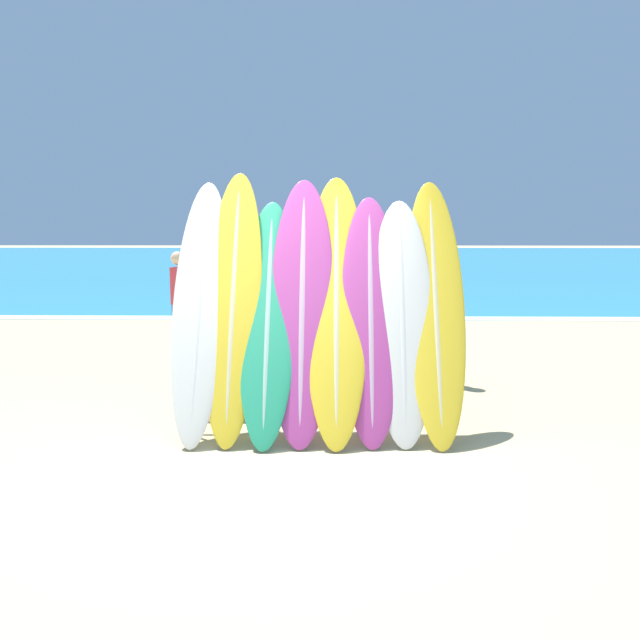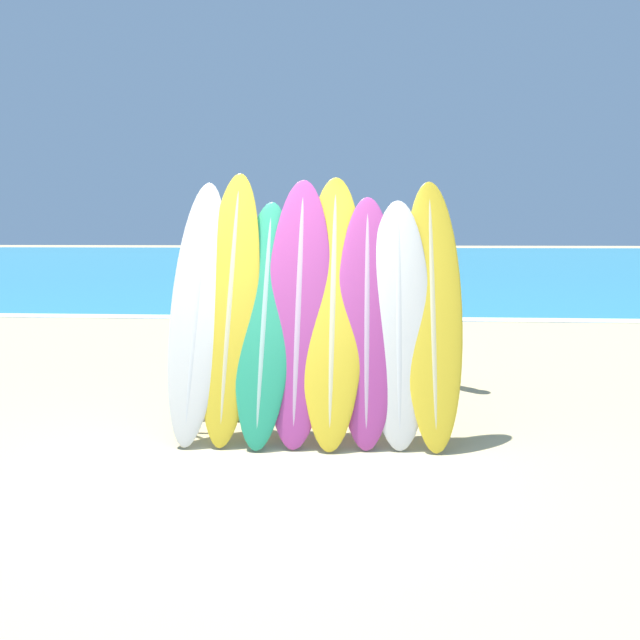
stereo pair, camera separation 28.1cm
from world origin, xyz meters
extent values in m
plane|color=tan|center=(0.00, 0.00, 0.00)|extent=(160.00, 160.00, 0.00)
cube|color=teal|center=(0.00, 37.99, 0.00)|extent=(120.00, 60.00, 0.00)
cube|color=white|center=(0.00, 8.29, 0.01)|extent=(120.00, 0.60, 0.01)
cylinder|color=gray|center=(-0.81, 0.66, 0.46)|extent=(0.04, 0.04, 0.91)
cylinder|color=gray|center=(1.57, 0.66, 0.46)|extent=(0.04, 0.04, 0.91)
cylinder|color=gray|center=(0.38, 0.66, 0.89)|extent=(2.42, 0.04, 0.04)
cylinder|color=gray|center=(0.38, 0.66, 0.12)|extent=(2.42, 0.04, 0.04)
ellipsoid|color=silver|center=(-0.68, 0.75, 1.15)|extent=(0.49, 1.18, 2.30)
ellipsoid|color=silver|center=(-0.68, 0.75, 1.15)|extent=(0.09, 1.15, 2.21)
ellipsoid|color=yellow|center=(-0.38, 0.77, 1.19)|extent=(0.51, 1.19, 2.39)
ellipsoid|color=beige|center=(-0.38, 0.77, 1.19)|extent=(0.09, 1.15, 2.30)
ellipsoid|color=#289E70|center=(-0.07, 0.72, 1.06)|extent=(0.51, 1.18, 2.11)
ellipsoid|color=#9AC3B3|center=(-0.07, 0.72, 1.06)|extent=(0.09, 1.14, 2.03)
ellipsoid|color=#B23D8E|center=(0.24, 0.76, 1.16)|extent=(0.58, 1.15, 2.32)
ellipsoid|color=#CAA1BE|center=(0.24, 0.76, 1.16)|extent=(0.11, 1.11, 2.23)
ellipsoid|color=yellow|center=(0.54, 0.78, 1.18)|extent=(0.57, 1.28, 2.35)
ellipsoid|color=beige|center=(0.54, 0.78, 1.18)|extent=(0.10, 1.24, 2.26)
ellipsoid|color=#B23D8E|center=(0.84, 0.72, 1.07)|extent=(0.54, 1.02, 2.15)
ellipsoid|color=#CAA1BE|center=(0.84, 0.72, 1.07)|extent=(0.10, 0.99, 2.07)
ellipsoid|color=silver|center=(1.12, 0.71, 1.06)|extent=(0.55, 0.96, 2.11)
ellipsoid|color=silver|center=(1.12, 0.71, 1.06)|extent=(0.10, 0.93, 2.03)
ellipsoid|color=yellow|center=(1.42, 0.76, 1.15)|extent=(0.52, 1.16, 2.30)
ellipsoid|color=beige|center=(1.42, 0.76, 1.15)|extent=(0.09, 1.12, 2.21)
cylinder|color=#A87A5B|center=(1.81, 2.56, 0.37)|extent=(0.10, 0.10, 0.73)
cylinder|color=#A87A5B|center=(1.73, 2.70, 0.37)|extent=(0.10, 0.10, 0.73)
cube|color=#478466|center=(1.77, 2.63, 0.62)|extent=(0.22, 0.24, 0.22)
cube|color=white|center=(1.77, 2.63, 1.02)|extent=(0.24, 0.27, 0.58)
sphere|color=#A87A5B|center=(1.77, 2.63, 1.45)|extent=(0.21, 0.21, 0.21)
cylinder|color=beige|center=(-1.86, 4.54, 0.36)|extent=(0.10, 0.10, 0.72)
cylinder|color=beige|center=(-1.80, 4.69, 0.36)|extent=(0.10, 0.10, 0.72)
cube|color=#385693|center=(-1.83, 4.62, 0.61)|extent=(0.19, 0.24, 0.22)
cube|color=#DB3842|center=(-1.83, 4.62, 1.01)|extent=(0.21, 0.26, 0.57)
sphere|color=beige|center=(-1.83, 4.62, 1.42)|extent=(0.20, 0.20, 0.20)
cylinder|color=#A87A5B|center=(0.24, 5.50, 0.41)|extent=(0.12, 0.12, 0.83)
cylinder|color=#A87A5B|center=(0.38, 5.38, 0.41)|extent=(0.12, 0.12, 0.83)
cube|color=#478466|center=(0.31, 5.44, 0.70)|extent=(0.27, 0.26, 0.25)
cube|color=gold|center=(0.31, 5.44, 1.15)|extent=(0.30, 0.28, 0.65)
sphere|color=#A87A5B|center=(0.31, 5.44, 1.63)|extent=(0.23, 0.23, 0.23)
camera|label=1|loc=(0.51, -4.75, 1.81)|focal=35.00mm
camera|label=2|loc=(0.79, -4.74, 1.81)|focal=35.00mm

